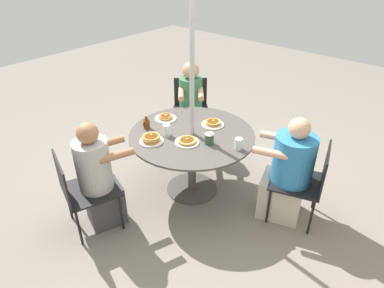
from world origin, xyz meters
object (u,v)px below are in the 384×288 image
Objects in this scene: pancake_plate_a at (165,118)px; coffee_cup at (209,139)px; patio_chair_east at (81,188)px; syrup_bottle at (147,124)px; pancake_plate_d at (187,141)px; pancake_plate_c at (213,123)px; diner_north at (191,108)px; diner_south at (288,174)px; drinking_glass_b at (239,144)px; pancake_plate_b at (151,139)px; diner_east at (99,180)px; patio_chair_south at (306,179)px; drinking_glass_a at (167,130)px; patio_table at (192,144)px; patio_chair_north at (191,106)px.

coffee_cup reaches higher than pancake_plate_a.
syrup_bottle reaches higher than patio_chair_east.
coffee_cup is (-0.13, 0.18, 0.04)m from pancake_plate_d.
syrup_bottle is at bearing -43.27° from pancake_plate_c.
syrup_bottle is at bearing -83.65° from pancake_plate_d.
diner_north is 1.22m from pancake_plate_d.
diner_south reaches higher than drinking_glass_b.
pancake_plate_b is at bearing 70.92° from diner_north.
drinking_glass_b is at bearing 65.11° from pancake_plate_c.
diner_east is 4.59× the size of pancake_plate_d.
syrup_bottle is (0.60, -1.58, 0.30)m from patio_chair_south.
diner_north is at bearing -130.58° from coffee_cup.
syrup_bottle is (0.52, -0.49, 0.03)m from pancake_plate_c.
syrup_bottle is at bearing 117.34° from diner_east.
drinking_glass_a is (0.03, -0.25, 0.05)m from pancake_plate_d.
coffee_cup is at bearing -69.04° from drinking_glass_b.
patio_table is at bearing 90.00° from diner_north.
diner_east reaches higher than pancake_plate_d.
patio_table is at bearing 139.38° from drinking_glass_a.
diner_south is 8.99× the size of drinking_glass_a.
pancake_plate_b is 0.29m from syrup_bottle.
diner_east reaches higher than pancake_plate_b.
pancake_plate_b is 1.00× the size of pancake_plate_c.
pancake_plate_b is at bearing -52.91° from coffee_cup.
coffee_cup reaches higher than pancake_plate_b.
diner_south is (0.45, 1.65, -0.05)m from diner_north.
patio_table is at bearing 90.00° from patio_chair_south.
drinking_glass_a is (0.26, 0.27, 0.04)m from pancake_plate_a.
patio_chair_east is 1.51m from pancake_plate_c.
pancake_plate_c is (0.08, -1.09, 0.26)m from patio_chair_south.
patio_chair_north is 1.44m from coffee_cup.
diner_east is at bearing 8.21° from syrup_bottle.
patio_chair_east is 1.54m from drinking_glass_b.
patio_chair_north is 1.21m from syrup_bottle.
pancake_plate_a is 0.29m from syrup_bottle.
patio_chair_north is 0.94m from pancake_plate_a.
patio_table is at bearing 117.33° from syrup_bottle.
pancake_plate_a is 1.00× the size of pancake_plate_b.
diner_east is 1.83m from diner_south.
diner_east is at bearing 116.48° from diner_south.
pancake_plate_b is (0.70, -1.17, 0.26)m from diner_south.
pancake_plate_b is (0.39, -0.20, 0.16)m from patio_table.
pancake_plate_c is at bearing 91.97° from patio_chair_east.
drinking_glass_a is at bearing -23.97° from pancake_plate_c.
drinking_glass_a is at bearing -69.82° from coffee_cup.
pancake_plate_d is at bearing 100.65° from diner_south.
patio_chair_south is at bearing 123.16° from patio_chair_north.
diner_north is 4.70× the size of pancake_plate_d.
pancake_plate_a is 0.57m from pancake_plate_d.
patio_chair_north is 1.29m from drinking_glass_a.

